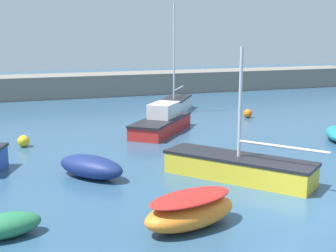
{
  "coord_description": "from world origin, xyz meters",
  "views": [
    {
      "loc": [
        -8.61,
        -12.36,
        5.69
      ],
      "look_at": [
        -0.37,
        10.72,
        0.75
      ],
      "focal_mm": 50.0,
      "sensor_mm": 36.0,
      "label": 1
    }
  ],
  "objects_px": {
    "sailboat_tall_mast": "(174,105)",
    "mooring_buoy_yellow": "(24,141)",
    "motorboat_with_cabin": "(162,122)",
    "rowboat_white_midwater": "(91,167)",
    "rowboat_with_red_cover": "(190,210)",
    "mooring_buoy_orange": "(248,113)",
    "sailboat_twin_hulled": "(238,167)",
    "fishing_dinghy_green": "(5,226)"
  },
  "relations": [
    {
      "from": "sailboat_tall_mast",
      "to": "sailboat_twin_hulled",
      "type": "xyz_separation_m",
      "value": [
        -3.02,
        -15.43,
        -0.06
      ]
    },
    {
      "from": "fishing_dinghy_green",
      "to": "mooring_buoy_orange",
      "type": "distance_m",
      "value": 21.25
    },
    {
      "from": "motorboat_with_cabin",
      "to": "mooring_buoy_orange",
      "type": "bearing_deg",
      "value": 149.16
    },
    {
      "from": "rowboat_with_red_cover",
      "to": "fishing_dinghy_green",
      "type": "xyz_separation_m",
      "value": [
        -5.18,
        1.08,
        -0.17
      ]
    },
    {
      "from": "rowboat_white_midwater",
      "to": "fishing_dinghy_green",
      "type": "relative_size",
      "value": 1.49
    },
    {
      "from": "sailboat_twin_hulled",
      "to": "rowboat_with_red_cover",
      "type": "relative_size",
      "value": 1.66
    },
    {
      "from": "rowboat_white_midwater",
      "to": "fishing_dinghy_green",
      "type": "distance_m",
      "value": 5.73
    },
    {
      "from": "rowboat_with_red_cover",
      "to": "motorboat_with_cabin",
      "type": "bearing_deg",
      "value": -122.59
    },
    {
      "from": "sailboat_tall_mast",
      "to": "fishing_dinghy_green",
      "type": "height_order",
      "value": "sailboat_tall_mast"
    },
    {
      "from": "rowboat_with_red_cover",
      "to": "motorboat_with_cabin",
      "type": "distance_m",
      "value": 13.47
    },
    {
      "from": "sailboat_twin_hulled",
      "to": "mooring_buoy_orange",
      "type": "bearing_deg",
      "value": -68.5
    },
    {
      "from": "mooring_buoy_orange",
      "to": "rowboat_with_red_cover",
      "type": "bearing_deg",
      "value": -124.32
    },
    {
      "from": "rowboat_with_red_cover",
      "to": "fishing_dinghy_green",
      "type": "height_order",
      "value": "rowboat_with_red_cover"
    },
    {
      "from": "sailboat_tall_mast",
      "to": "mooring_buoy_orange",
      "type": "height_order",
      "value": "sailboat_tall_mast"
    },
    {
      "from": "rowboat_white_midwater",
      "to": "mooring_buoy_yellow",
      "type": "distance_m",
      "value": 6.59
    },
    {
      "from": "fishing_dinghy_green",
      "to": "sailboat_tall_mast",
      "type": "bearing_deg",
      "value": 45.43
    },
    {
      "from": "sailboat_tall_mast",
      "to": "motorboat_with_cabin",
      "type": "height_order",
      "value": "sailboat_tall_mast"
    },
    {
      "from": "rowboat_with_red_cover",
      "to": "rowboat_white_midwater",
      "type": "height_order",
      "value": "rowboat_with_red_cover"
    },
    {
      "from": "rowboat_with_red_cover",
      "to": "mooring_buoy_yellow",
      "type": "bearing_deg",
      "value": -88.07
    },
    {
      "from": "mooring_buoy_orange",
      "to": "mooring_buoy_yellow",
      "type": "bearing_deg",
      "value": -166.78
    },
    {
      "from": "sailboat_tall_mast",
      "to": "rowboat_with_red_cover",
      "type": "height_order",
      "value": "sailboat_tall_mast"
    },
    {
      "from": "rowboat_with_red_cover",
      "to": "fishing_dinghy_green",
      "type": "bearing_deg",
      "value": -29.08
    },
    {
      "from": "sailboat_twin_hulled",
      "to": "motorboat_with_cabin",
      "type": "distance_m",
      "value": 9.36
    },
    {
      "from": "rowboat_white_midwater",
      "to": "motorboat_with_cabin",
      "type": "distance_m",
      "value": 9.05
    },
    {
      "from": "mooring_buoy_yellow",
      "to": "sailboat_tall_mast",
      "type": "bearing_deg",
      "value": 33.54
    },
    {
      "from": "motorboat_with_cabin",
      "to": "mooring_buoy_yellow",
      "type": "height_order",
      "value": "motorboat_with_cabin"
    },
    {
      "from": "sailboat_twin_hulled",
      "to": "mooring_buoy_yellow",
      "type": "bearing_deg",
      "value": 4.96
    },
    {
      "from": "mooring_buoy_yellow",
      "to": "rowboat_with_red_cover",
      "type": "bearing_deg",
      "value": -70.78
    },
    {
      "from": "rowboat_white_midwater",
      "to": "mooring_buoy_yellow",
      "type": "xyz_separation_m",
      "value": [
        -2.27,
        6.18,
        -0.14
      ]
    },
    {
      "from": "sailboat_twin_hulled",
      "to": "fishing_dinghy_green",
      "type": "bearing_deg",
      "value": 68.51
    },
    {
      "from": "rowboat_with_red_cover",
      "to": "mooring_buoy_yellow",
      "type": "distance_m",
      "value": 12.66
    },
    {
      "from": "rowboat_white_midwater",
      "to": "sailboat_tall_mast",
      "type": "bearing_deg",
      "value": 110.24
    },
    {
      "from": "rowboat_white_midwater",
      "to": "mooring_buoy_orange",
      "type": "distance_m",
      "value": 15.71
    },
    {
      "from": "motorboat_with_cabin",
      "to": "fishing_dinghy_green",
      "type": "bearing_deg",
      "value": 3.81
    },
    {
      "from": "motorboat_with_cabin",
      "to": "mooring_buoy_orange",
      "type": "distance_m",
      "value": 7.37
    },
    {
      "from": "sailboat_twin_hulled",
      "to": "rowboat_with_red_cover",
      "type": "distance_m",
      "value": 5.07
    },
    {
      "from": "rowboat_white_midwater",
      "to": "mooring_buoy_orange",
      "type": "xyz_separation_m",
      "value": [
        12.42,
        9.63,
        -0.15
      ]
    },
    {
      "from": "sailboat_tall_mast",
      "to": "rowboat_white_midwater",
      "type": "distance_m",
      "value": 15.75
    },
    {
      "from": "sailboat_tall_mast",
      "to": "mooring_buoy_yellow",
      "type": "height_order",
      "value": "sailboat_tall_mast"
    },
    {
      "from": "sailboat_twin_hulled",
      "to": "rowboat_white_midwater",
      "type": "relative_size",
      "value": 1.77
    },
    {
      "from": "rowboat_with_red_cover",
      "to": "motorboat_with_cabin",
      "type": "xyz_separation_m",
      "value": [
        3.56,
        13.0,
        0.08
      ]
    },
    {
      "from": "rowboat_with_red_cover",
      "to": "mooring_buoy_yellow",
      "type": "height_order",
      "value": "rowboat_with_red_cover"
    }
  ]
}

